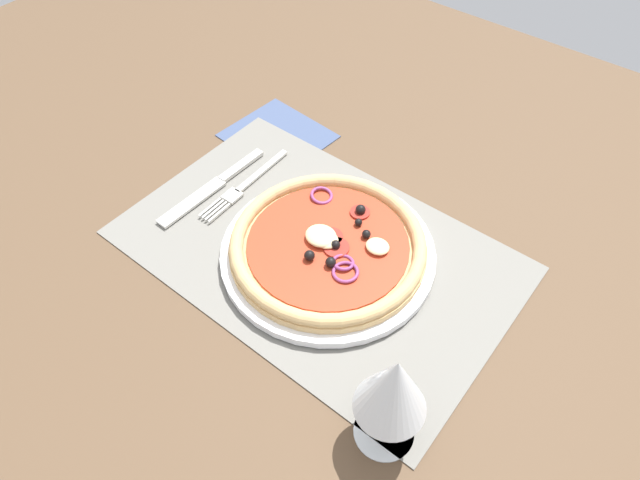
{
  "coord_description": "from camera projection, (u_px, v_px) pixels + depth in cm",
  "views": [
    {
      "loc": [
        -30.4,
        37.51,
        57.95
      ],
      "look_at": [
        -0.57,
        0.0,
        2.53
      ],
      "focal_mm": 31.59,
      "sensor_mm": 36.0,
      "label": 1
    }
  ],
  "objects": [
    {
      "name": "placemat",
      "position": [
        317.0,
        249.0,
        0.75
      ],
      "size": [
        51.43,
        32.87,
        0.4
      ],
      "primitive_type": "cube",
      "color": "slate",
      "rests_on": "ground_plane"
    },
    {
      "name": "knife",
      "position": [
        212.0,
        187.0,
        0.83
      ],
      "size": [
        2.22,
        20.03,
        0.62
      ],
      "rotation": [
        0.0,
        0.0,
        1.55
      ],
      "color": "silver",
      "rests_on": "placemat"
    },
    {
      "name": "pizza",
      "position": [
        327.0,
        245.0,
        0.73
      ],
      "size": [
        25.71,
        25.71,
        2.67
      ],
      "color": "tan",
      "rests_on": "plate"
    },
    {
      "name": "wine_glass",
      "position": [
        393.0,
        389.0,
        0.52
      ],
      "size": [
        7.2,
        7.2,
        14.9
      ],
      "color": "silver",
      "rests_on": "ground_plane"
    },
    {
      "name": "napkin",
      "position": [
        278.0,
        135.0,
        0.91
      ],
      "size": [
        16.18,
        14.78,
        0.36
      ],
      "primitive_type": "cube",
      "rotation": [
        0.0,
        0.0,
        -0.08
      ],
      "color": "#425175",
      "rests_on": "ground_plane"
    },
    {
      "name": "ground_plane",
      "position": [
        317.0,
        256.0,
        0.76
      ],
      "size": [
        190.0,
        140.0,
        2.4
      ],
      "primitive_type": "cube",
      "color": "brown"
    },
    {
      "name": "plate",
      "position": [
        327.0,
        253.0,
        0.74
      ],
      "size": [
        28.19,
        28.19,
        1.13
      ],
      "primitive_type": "cylinder",
      "color": "white",
      "rests_on": "placemat"
    },
    {
      "name": "fork",
      "position": [
        242.0,
        188.0,
        0.82
      ],
      "size": [
        2.39,
        18.04,
        0.44
      ],
      "rotation": [
        0.0,
        0.0,
        1.6
      ],
      "color": "silver",
      "rests_on": "placemat"
    }
  ]
}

